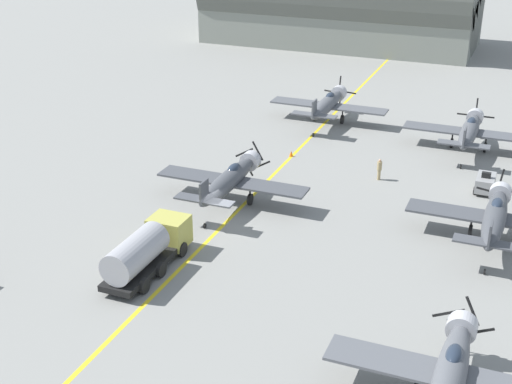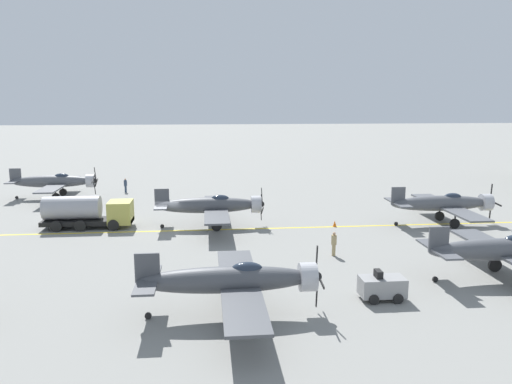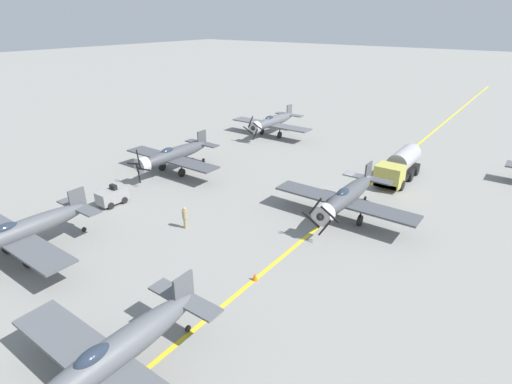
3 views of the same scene
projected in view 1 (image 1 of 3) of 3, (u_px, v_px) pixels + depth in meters
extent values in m
plane|color=gray|center=(220.00, 229.00, 51.26)|extent=(400.00, 400.00, 0.00)
cube|color=yellow|center=(220.00, 229.00, 51.26)|extent=(0.30, 160.00, 0.01)
ellipsoid|color=#54575C|center=(327.00, 105.00, 71.83)|extent=(1.50, 9.50, 1.42)
cylinder|color=#B7B7BC|center=(339.00, 93.00, 75.60)|extent=(1.58, 0.90, 1.58)
ellipsoid|color=#232D3D|center=(330.00, 96.00, 72.57)|extent=(0.80, 1.70, 0.76)
cube|color=#54575C|center=(329.00, 106.00, 72.61)|extent=(12.00, 2.10, 0.16)
cube|color=#54575C|center=(314.00, 115.00, 68.32)|extent=(4.40, 1.10, 0.12)
cube|color=#54575C|center=(314.00, 108.00, 68.05)|extent=(0.14, 1.30, 1.60)
sphere|color=black|center=(340.00, 92.00, 76.02)|extent=(0.56, 0.56, 0.56)
cube|color=black|center=(348.00, 92.00, 75.70)|extent=(1.76, 0.06, 0.25)
cube|color=black|center=(340.00, 84.00, 75.68)|extent=(0.25, 0.06, 1.76)
cube|color=black|center=(332.00, 92.00, 76.34)|extent=(1.76, 0.06, 0.25)
cube|color=black|center=(340.00, 100.00, 76.36)|extent=(0.25, 0.06, 1.76)
cylinder|color=black|center=(314.00, 110.00, 73.39)|extent=(0.14, 0.14, 1.26)
cylinder|color=black|center=(314.00, 116.00, 73.65)|extent=(0.22, 0.90, 0.90)
cylinder|color=black|center=(342.00, 113.00, 72.36)|extent=(0.14, 0.14, 1.26)
cylinder|color=black|center=(342.00, 119.00, 72.62)|extent=(0.22, 0.90, 0.90)
cylinder|color=black|center=(313.00, 135.00, 69.09)|extent=(0.12, 0.36, 0.36)
ellipsoid|color=#505257|center=(469.00, 131.00, 64.39)|extent=(1.50, 9.50, 1.42)
cylinder|color=#B7B7BC|center=(475.00, 117.00, 68.16)|extent=(1.57, 0.90, 1.58)
ellipsoid|color=#232D3D|center=(472.00, 122.00, 65.13)|extent=(0.80, 1.70, 0.76)
cube|color=#505257|center=(470.00, 132.00, 65.17)|extent=(12.00, 2.10, 0.16)
cube|color=#505257|center=(464.00, 144.00, 60.87)|extent=(4.40, 1.10, 0.12)
cube|color=#505257|center=(465.00, 137.00, 60.61)|extent=(0.14, 1.30, 1.60)
sphere|color=black|center=(476.00, 116.00, 68.58)|extent=(0.56, 0.56, 0.56)
cube|color=black|center=(466.00, 115.00, 68.88)|extent=(1.75, 0.06, 0.15)
cube|color=black|center=(474.00, 124.00, 68.94)|extent=(0.15, 0.06, 1.75)
cube|color=black|center=(485.00, 117.00, 68.28)|extent=(1.75, 0.06, 0.15)
cube|color=black|center=(477.00, 107.00, 68.22)|extent=(0.15, 0.06, 1.75)
cylinder|color=black|center=(452.00, 137.00, 65.95)|extent=(0.14, 0.14, 1.26)
cylinder|color=black|center=(452.00, 143.00, 66.21)|extent=(0.22, 0.90, 0.90)
cylinder|color=black|center=(486.00, 141.00, 64.92)|extent=(0.14, 0.14, 1.26)
cylinder|color=black|center=(485.00, 147.00, 65.17)|extent=(0.22, 0.90, 0.90)
cylinder|color=black|center=(461.00, 167.00, 61.65)|extent=(0.12, 0.36, 0.36)
ellipsoid|color=#46494E|center=(495.00, 219.00, 48.12)|extent=(1.50, 9.50, 1.42)
cylinder|color=#B7B7BC|center=(500.00, 194.00, 51.88)|extent=(1.58, 0.90, 1.58)
ellipsoid|color=#232D3D|center=(497.00, 204.00, 48.85)|extent=(0.80, 1.70, 0.76)
cube|color=#46494E|center=(495.00, 218.00, 48.90)|extent=(12.00, 2.10, 0.16)
cube|color=#46494E|center=(489.00, 243.00, 44.60)|extent=(4.40, 1.10, 0.12)
cube|color=#46494E|center=(490.00, 234.00, 44.33)|extent=(0.14, 1.30, 1.60)
sphere|color=black|center=(501.00, 191.00, 52.30)|extent=(0.56, 0.56, 0.56)
cube|color=black|center=(501.00, 180.00, 51.99)|extent=(0.37, 0.06, 1.75)
cube|color=black|center=(488.00, 191.00, 52.65)|extent=(1.75, 0.06, 0.37)
cube|color=black|center=(501.00, 202.00, 52.62)|extent=(0.37, 0.06, 1.75)
cylinder|color=black|center=(471.00, 223.00, 49.67)|extent=(0.14, 0.14, 1.26)
cylinder|color=black|center=(470.00, 231.00, 49.93)|extent=(0.22, 0.90, 0.90)
cylinder|color=black|center=(485.00, 272.00, 45.37)|extent=(0.12, 0.36, 0.36)
ellipsoid|color=#47494E|center=(228.00, 181.00, 54.02)|extent=(1.50, 9.50, 1.42)
cylinder|color=#B7B7BC|center=(250.00, 161.00, 57.78)|extent=(1.58, 0.90, 1.58)
ellipsoid|color=#232D3D|center=(234.00, 169.00, 54.75)|extent=(0.80, 1.70, 0.76)
cube|color=#47494E|center=(232.00, 181.00, 54.80)|extent=(12.00, 2.10, 0.16)
cube|color=#47494E|center=(204.00, 200.00, 50.50)|extent=(4.40, 1.10, 0.12)
cube|color=#47494E|center=(204.00, 192.00, 50.23)|extent=(0.14, 1.30, 1.60)
sphere|color=black|center=(253.00, 159.00, 58.20)|extent=(0.56, 0.56, 0.56)
cube|color=black|center=(261.00, 165.00, 58.12)|extent=(1.58, 0.06, 1.00)
cube|color=black|center=(258.00, 151.00, 57.74)|extent=(1.00, 0.06, 1.58)
cube|color=black|center=(244.00, 153.00, 58.28)|extent=(1.58, 0.06, 1.00)
cube|color=black|center=(248.00, 167.00, 58.66)|extent=(1.00, 0.06, 1.58)
cylinder|color=black|center=(215.00, 186.00, 55.57)|extent=(0.14, 0.14, 1.26)
cylinder|color=black|center=(215.00, 193.00, 55.83)|extent=(0.22, 0.90, 0.90)
cylinder|color=black|center=(250.00, 192.00, 54.54)|extent=(0.14, 0.14, 1.26)
cylinder|color=black|center=(250.00, 199.00, 54.80)|extent=(0.22, 0.90, 0.90)
cylinder|color=black|center=(205.00, 226.00, 51.27)|extent=(0.12, 0.36, 0.36)
ellipsoid|color=#57595E|center=(449.00, 380.00, 32.81)|extent=(1.50, 9.50, 1.42)
cylinder|color=#B7B7BC|center=(462.00, 328.00, 36.57)|extent=(1.58, 0.90, 1.58)
ellipsoid|color=#232D3D|center=(454.00, 355.00, 33.54)|extent=(0.80, 1.70, 0.76)
cube|color=#57595E|center=(451.00, 376.00, 33.59)|extent=(12.00, 2.10, 0.16)
sphere|color=black|center=(463.00, 322.00, 37.00)|extent=(0.56, 0.56, 0.56)
cube|color=black|center=(478.00, 332.00, 36.88)|extent=(1.64, 0.06, 0.89)
cube|color=black|center=(473.00, 311.00, 36.54)|extent=(0.89, 0.06, 1.64)
cube|color=black|center=(448.00, 313.00, 37.11)|extent=(1.64, 0.06, 0.89)
cube|color=black|center=(454.00, 333.00, 37.45)|extent=(0.89, 0.06, 1.64)
cylinder|color=black|center=(418.00, 379.00, 34.36)|extent=(0.14, 0.14, 1.26)
cube|color=black|center=(148.00, 262.00, 45.66)|extent=(2.25, 8.00, 0.40)
cube|color=#B2AD4C|center=(169.00, 231.00, 47.83)|extent=(2.50, 2.08, 2.00)
cylinder|color=#9E9EA3|center=(136.00, 253.00, 44.01)|extent=(2.10, 4.96, 2.10)
cylinder|color=black|center=(151.00, 243.00, 48.21)|extent=(0.30, 1.00, 1.00)
cylinder|color=black|center=(182.00, 249.00, 47.40)|extent=(0.30, 1.00, 1.00)
cylinder|color=black|center=(129.00, 263.00, 45.78)|extent=(0.30, 1.00, 1.00)
cylinder|color=black|center=(161.00, 270.00, 44.96)|extent=(0.30, 1.00, 1.00)
cylinder|color=black|center=(111.00, 278.00, 44.02)|extent=(0.30, 1.00, 1.00)
cylinder|color=black|center=(144.00, 286.00, 43.20)|extent=(0.30, 1.00, 1.00)
cube|color=gray|center=(485.00, 183.00, 56.84)|extent=(1.40, 2.60, 1.10)
cube|color=black|center=(486.00, 175.00, 56.30)|extent=(0.70, 0.36, 0.44)
cylinder|color=black|center=(477.00, 184.00, 57.88)|extent=(0.20, 0.60, 0.60)
cylinder|color=black|center=(494.00, 186.00, 57.41)|extent=(0.20, 0.60, 0.60)
cylinder|color=black|center=(475.00, 191.00, 56.68)|extent=(0.20, 0.60, 0.60)
cylinder|color=black|center=(493.00, 193.00, 56.20)|extent=(0.20, 0.60, 0.60)
cylinder|color=tan|center=(379.00, 175.00, 59.30)|extent=(0.27, 0.27, 0.87)
cylinder|color=tan|center=(380.00, 166.00, 58.97)|extent=(0.40, 0.40, 0.73)
sphere|color=tan|center=(380.00, 160.00, 58.77)|extent=(0.24, 0.24, 0.24)
cone|color=orange|center=(291.00, 154.00, 64.24)|extent=(0.36, 0.36, 0.55)
cube|color=gray|center=(341.00, 17.00, 106.15)|extent=(39.33, 16.08, 7.65)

